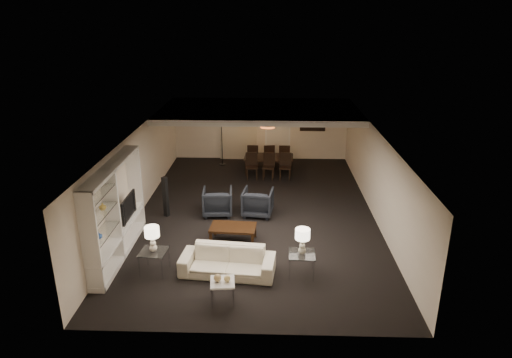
{
  "coord_description": "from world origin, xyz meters",
  "views": [
    {
      "loc": [
        0.42,
        -12.56,
        5.72
      ],
      "look_at": [
        0.0,
        0.0,
        1.1
      ],
      "focal_mm": 32.0,
      "sensor_mm": 36.0,
      "label": 1
    }
  ],
  "objects_px": {
    "chair_fr": "(284,156)",
    "armchair_left": "(218,202)",
    "chair_nr": "(285,167)",
    "side_table_left": "(154,262)",
    "chair_fm": "(269,156)",
    "chair_nm": "(268,167)",
    "pendant_light": "(268,124)",
    "television": "(125,207)",
    "vase_blue": "(98,235)",
    "sofa": "(228,261)",
    "vase_amber": "(103,207)",
    "chair_nl": "(252,166)",
    "table_lamp_left": "(152,239)",
    "side_table_right": "(301,264)",
    "floor_speaker": "(166,197)",
    "dining_table": "(269,165)",
    "coffee_table": "(233,234)",
    "armchair_right": "(258,202)",
    "floor_lamp": "(222,142)",
    "table_lamp_right": "(302,241)",
    "chair_fl": "(253,156)",
    "marble_table": "(223,291)"
  },
  "relations": [
    {
      "from": "chair_fm",
      "to": "television",
      "type": "bearing_deg",
      "value": 53.28
    },
    {
      "from": "television",
      "to": "vase_amber",
      "type": "bearing_deg",
      "value": 178.7
    },
    {
      "from": "chair_fl",
      "to": "armchair_left",
      "type": "bearing_deg",
      "value": 82.53
    },
    {
      "from": "vase_blue",
      "to": "chair_fm",
      "type": "bearing_deg",
      "value": 65.72
    },
    {
      "from": "chair_nl",
      "to": "chair_fm",
      "type": "distance_m",
      "value": 1.43
    },
    {
      "from": "table_lamp_right",
      "to": "armchair_left",
      "type": "bearing_deg",
      "value": 124.88
    },
    {
      "from": "floor_speaker",
      "to": "chair_fl",
      "type": "height_order",
      "value": "floor_speaker"
    },
    {
      "from": "floor_speaker",
      "to": "floor_lamp",
      "type": "relative_size",
      "value": 0.65
    },
    {
      "from": "table_lamp_left",
      "to": "television",
      "type": "distance_m",
      "value": 1.71
    },
    {
      "from": "chair_fr",
      "to": "armchair_left",
      "type": "bearing_deg",
      "value": 65.19
    },
    {
      "from": "vase_amber",
      "to": "pendant_light",
      "type": "bearing_deg",
      "value": 62.27
    },
    {
      "from": "armchair_left",
      "to": "table_lamp_right",
      "type": "xyz_separation_m",
      "value": [
        2.3,
        -3.3,
        0.46
      ]
    },
    {
      "from": "armchair_right",
      "to": "side_table_right",
      "type": "bearing_deg",
      "value": 115.89
    },
    {
      "from": "armchair_left",
      "to": "side_table_left",
      "type": "height_order",
      "value": "armchair_left"
    },
    {
      "from": "sofa",
      "to": "chair_nm",
      "type": "distance_m",
      "value": 6.48
    },
    {
      "from": "vase_amber",
      "to": "chair_nm",
      "type": "height_order",
      "value": "vase_amber"
    },
    {
      "from": "vase_amber",
      "to": "coffee_table",
      "type": "bearing_deg",
      "value": 29.62
    },
    {
      "from": "chair_fm",
      "to": "chair_fr",
      "type": "height_order",
      "value": "same"
    },
    {
      "from": "sofa",
      "to": "chair_nl",
      "type": "distance_m",
      "value": 6.43
    },
    {
      "from": "chair_fr",
      "to": "sofa",
      "type": "bearing_deg",
      "value": 79.59
    },
    {
      "from": "table_lamp_right",
      "to": "dining_table",
      "type": "height_order",
      "value": "table_lamp_right"
    },
    {
      "from": "armchair_left",
      "to": "side_table_right",
      "type": "height_order",
      "value": "armchair_left"
    },
    {
      "from": "armchair_left",
      "to": "vase_blue",
      "type": "bearing_deg",
      "value": 55.29
    },
    {
      "from": "chair_nr",
      "to": "side_table_left",
      "type": "bearing_deg",
      "value": -112.38
    },
    {
      "from": "dining_table",
      "to": "coffee_table",
      "type": "bearing_deg",
      "value": -96.92
    },
    {
      "from": "sofa",
      "to": "television",
      "type": "xyz_separation_m",
      "value": [
        -2.74,
        1.35,
        0.73
      ]
    },
    {
      "from": "side_table_left",
      "to": "dining_table",
      "type": "bearing_deg",
      "value": 69.86
    },
    {
      "from": "armchair_left",
      "to": "table_lamp_left",
      "type": "distance_m",
      "value": 3.51
    },
    {
      "from": "table_lamp_right",
      "to": "marble_table",
      "type": "bearing_deg",
      "value": -147.09
    },
    {
      "from": "side_table_left",
      "to": "marble_table",
      "type": "xyz_separation_m",
      "value": [
        1.7,
        -1.1,
        -0.03
      ]
    },
    {
      "from": "vase_blue",
      "to": "floor_lamp",
      "type": "bearing_deg",
      "value": 77.81
    },
    {
      "from": "chair_nm",
      "to": "chair_nr",
      "type": "bearing_deg",
      "value": 6.9
    },
    {
      "from": "marble_table",
      "to": "sofa",
      "type": "bearing_deg",
      "value": 90.0
    },
    {
      "from": "pendant_light",
      "to": "side_table_right",
      "type": "height_order",
      "value": "pendant_light"
    },
    {
      "from": "pendant_light",
      "to": "chair_nm",
      "type": "relative_size",
      "value": 0.55
    },
    {
      "from": "sofa",
      "to": "armchair_left",
      "type": "relative_size",
      "value": 2.45
    },
    {
      "from": "marble_table",
      "to": "vase_blue",
      "type": "bearing_deg",
      "value": 165.7
    },
    {
      "from": "sofa",
      "to": "chair_nr",
      "type": "bearing_deg",
      "value": 82.92
    },
    {
      "from": "vase_blue",
      "to": "vase_amber",
      "type": "bearing_deg",
      "value": 90.0
    },
    {
      "from": "coffee_table",
      "to": "side_table_right",
      "type": "height_order",
      "value": "side_table_right"
    },
    {
      "from": "armchair_left",
      "to": "side_table_right",
      "type": "bearing_deg",
      "value": 120.56
    },
    {
      "from": "floor_speaker",
      "to": "chair_fl",
      "type": "bearing_deg",
      "value": 86.28
    },
    {
      "from": "side_table_right",
      "to": "television",
      "type": "bearing_deg",
      "value": 163.09
    },
    {
      "from": "vase_blue",
      "to": "chair_nl",
      "type": "height_order",
      "value": "vase_blue"
    },
    {
      "from": "table_lamp_left",
      "to": "floor_speaker",
      "type": "bearing_deg",
      "value": 97.47
    },
    {
      "from": "armchair_left",
      "to": "vase_blue",
      "type": "distance_m",
      "value": 4.35
    },
    {
      "from": "pendant_light",
      "to": "television",
      "type": "height_order",
      "value": "pendant_light"
    },
    {
      "from": "chair_nr",
      "to": "chair_fm",
      "type": "xyz_separation_m",
      "value": [
        -0.6,
        1.3,
        0.0
      ]
    },
    {
      "from": "armchair_right",
      "to": "coffee_table",
      "type": "bearing_deg",
      "value": 78.02
    },
    {
      "from": "side_table_right",
      "to": "floor_speaker",
      "type": "xyz_separation_m",
      "value": [
        -3.81,
        3.13,
        0.33
      ]
    }
  ]
}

